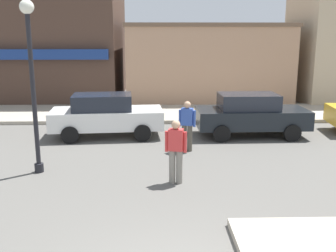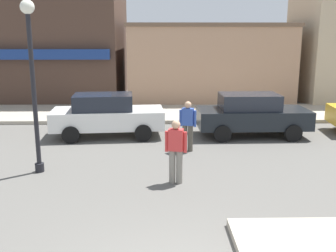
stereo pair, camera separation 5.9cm
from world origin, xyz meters
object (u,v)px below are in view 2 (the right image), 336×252
(lamp_post, at_px, (31,62))
(parked_car_nearest, at_px, (107,115))
(pedestrian_crossing_far, at_px, (188,125))
(parked_car_second, at_px, (252,114))
(pedestrian_crossing_near, at_px, (176,150))

(lamp_post, bearing_deg, parked_car_nearest, 70.48)
(parked_car_nearest, height_order, pedestrian_crossing_far, pedestrian_crossing_far)
(parked_car_second, distance_m, pedestrian_crossing_far, 3.11)
(lamp_post, relative_size, parked_car_second, 1.13)
(parked_car_nearest, height_order, parked_car_second, same)
(parked_car_nearest, distance_m, pedestrian_crossing_near, 5.26)
(parked_car_nearest, xyz_separation_m, pedestrian_crossing_near, (2.32, -4.72, 0.06))
(parked_car_nearest, bearing_deg, pedestrian_crossing_far, -34.59)
(lamp_post, xyz_separation_m, pedestrian_crossing_near, (3.67, -0.91, -2.09))
(lamp_post, relative_size, parked_car_nearest, 1.10)
(lamp_post, xyz_separation_m, parked_car_nearest, (1.35, 3.81, -2.15))
(pedestrian_crossing_near, height_order, pedestrian_crossing_far, same)
(lamp_post, distance_m, parked_car_second, 7.92)
(lamp_post, bearing_deg, pedestrian_crossing_far, 24.32)
(parked_car_nearest, bearing_deg, parked_car_second, -0.51)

